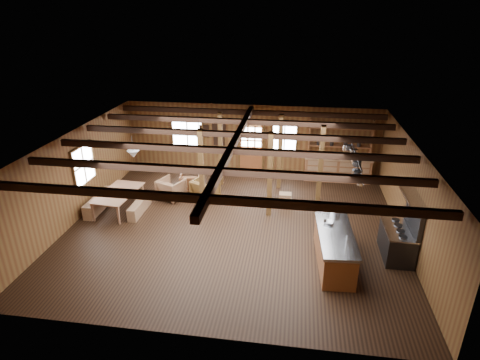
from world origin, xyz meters
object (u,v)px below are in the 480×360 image
object	(u,v)px
commercial_range	(400,237)
armchair_b	(205,189)
armchair_a	(190,182)
armchair_c	(171,189)
kitchen_island	(334,247)
dining_table	(120,201)

from	to	relation	value
commercial_range	armchair_b	world-z (taller)	commercial_range
armchair_a	armchair_c	distance (m)	0.91
kitchen_island	armchair_c	distance (m)	6.24
armchair_a	kitchen_island	bearing A→B (deg)	132.18
commercial_range	armchair_c	bearing A→B (deg)	160.34
commercial_range	armchair_c	size ratio (longest dim) A/B	2.18
armchair_a	armchair_b	world-z (taller)	armchair_b
dining_table	armchair_a	size ratio (longest dim) A/B	2.58
kitchen_island	armchair_c	world-z (taller)	kitchen_island
kitchen_island	armchair_a	distance (m)	6.28
armchair_a	armchair_b	xyz separation A→B (m)	(0.71, -0.62, 0.03)
commercial_range	armchair_b	xyz separation A→B (m)	(-5.95, 2.70, -0.22)
dining_table	armchair_c	distance (m)	1.81
dining_table	commercial_range	bearing A→B (deg)	-94.96
commercial_range	armchair_c	xyz separation A→B (m)	(-7.14, 2.55, -0.22)
commercial_range	armchair_c	world-z (taller)	commercial_range
dining_table	armchair_c	world-z (taller)	armchair_c
kitchen_island	armchair_a	world-z (taller)	kitchen_island
kitchen_island	armchair_b	size ratio (longest dim) A/B	3.14
kitchen_island	armchair_c	bearing A→B (deg)	146.36
kitchen_island	dining_table	distance (m)	7.09
armchair_b	armchair_c	xyz separation A→B (m)	(-1.19, -0.15, 0.00)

